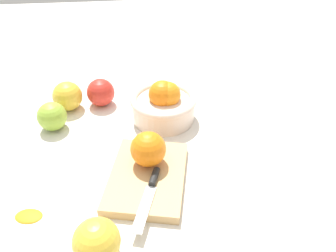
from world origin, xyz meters
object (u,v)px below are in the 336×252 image
at_px(apple_front_left, 101,92).
at_px(apple_front_right, 97,241).
at_px(orange_on_board, 148,149).
at_px(cutting_board, 147,177).
at_px(apple_front_left_3, 67,96).
at_px(knife, 150,190).
at_px(bowl, 164,104).
at_px(apple_front_left_2, 52,116).

relative_size(apple_front_left, apple_front_right, 0.96).
bearing_deg(apple_front_right, orange_on_board, 154.01).
distance_m(cutting_board, apple_front_left_3, 0.35).
height_order(knife, apple_front_left, apple_front_left).
distance_m(apple_front_right, apple_front_left_3, 0.47).
relative_size(cutting_board, apple_front_left_3, 2.69).
bearing_deg(knife, cutting_board, -177.03).
xyz_separation_m(bowl, apple_front_left_2, (0.01, -0.28, -0.01)).
xyz_separation_m(knife, apple_front_left_3, (-0.35, -0.20, 0.01)).
bearing_deg(cutting_board, orange_on_board, 170.82).
relative_size(apple_front_left_2, apple_front_left_3, 0.91).
bearing_deg(apple_front_left_2, apple_front_left, 131.18).
distance_m(bowl, orange_on_board, 0.19).
height_order(cutting_board, apple_front_left_3, apple_front_left_3).
relative_size(cutting_board, orange_on_board, 2.85).
height_order(bowl, apple_front_left_3, bowl).
relative_size(knife, apple_front_left_3, 1.95).
bearing_deg(bowl, apple_front_left_2, -87.94).
relative_size(knife, apple_front_left_2, 2.13).
bearing_deg(apple_front_left_2, orange_on_board, 51.93).
relative_size(cutting_board, apple_front_right, 2.71).
relative_size(apple_front_left, apple_front_left_3, 0.96).
xyz_separation_m(bowl, apple_front_right, (0.38, -0.15, -0.01)).
height_order(apple_front_right, apple_front_left_3, same).
height_order(bowl, orange_on_board, bowl).
relative_size(bowl, apple_front_left_3, 2.14).
height_order(apple_front_left_2, apple_front_left_3, apple_front_left_3).
xyz_separation_m(cutting_board, apple_front_left_3, (-0.30, -0.19, 0.03)).
bearing_deg(cutting_board, bowl, 165.45).
distance_m(bowl, cutting_board, 0.23).
height_order(knife, apple_front_right, apple_front_right).
xyz_separation_m(bowl, orange_on_board, (0.19, -0.05, 0.01)).
bearing_deg(cutting_board, knife, 2.97).
height_order(cutting_board, apple_front_left, apple_front_left).
bearing_deg(apple_front_left, apple_front_right, 1.84).
bearing_deg(knife, apple_front_right, -39.29).
height_order(orange_on_board, knife, orange_on_board).
height_order(orange_on_board, apple_front_left_2, orange_on_board).
distance_m(bowl, apple_front_right, 0.41).
distance_m(orange_on_board, apple_front_left, 0.30).
height_order(orange_on_board, apple_front_right, orange_on_board).
height_order(bowl, knife, bowl).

